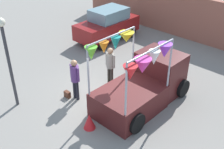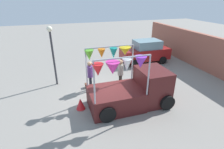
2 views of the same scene
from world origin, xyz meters
name	(u,v)px [view 2 (image 2 of 2)]	position (x,y,z in m)	size (l,w,h in m)	color
ground_plane	(106,94)	(0.00, 0.00, 0.00)	(60.00, 60.00, 0.00)	gray
vendor_truck	(134,89)	(1.40, 1.13, 0.90)	(2.50, 4.07, 2.96)	#4C1919
parked_car	(145,51)	(-4.14, 4.66, 0.94)	(1.88, 4.00, 1.88)	maroon
person_customer	(90,73)	(-0.75, -0.70, 1.10)	(0.53, 0.34, 1.80)	black
person_vendor	(121,71)	(-0.50, 1.09, 1.09)	(0.53, 0.34, 1.79)	#2D2823
handbag	(87,86)	(-1.10, -0.90, 0.14)	(0.28, 0.16, 0.28)	#592D1E
street_lamp	(52,48)	(-2.17, -2.60, 2.40)	(0.32, 0.32, 3.64)	#333338
brick_boundary_wall	(221,59)	(0.00, 8.17, 1.30)	(18.00, 0.36, 2.60)	#9E5947
folded_kite_bundle_crimson	(81,104)	(1.00, -1.57, 0.30)	(0.44, 0.44, 0.60)	red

